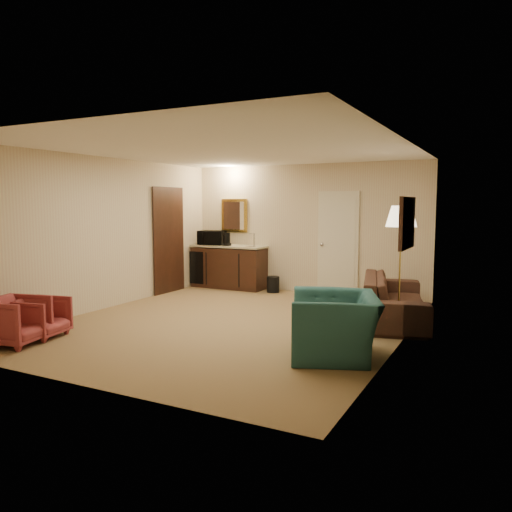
{
  "coord_description": "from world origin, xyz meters",
  "views": [
    {
      "loc": [
        3.7,
        -6.49,
        1.81
      ],
      "look_at": [
        0.14,
        0.5,
        0.98
      ],
      "focal_mm": 35.0,
      "sensor_mm": 36.0,
      "label": 1
    }
  ],
  "objects": [
    {
      "name": "rose_chair_far",
      "position": [
        -1.9,
        -2.31,
        0.34
      ],
      "size": [
        0.76,
        0.79,
        0.69
      ],
      "primitive_type": "imported",
      "rotation": [
        0.0,
        0.0,
        1.8
      ],
      "color": "maroon",
      "rests_on": "ground"
    },
    {
      "name": "ground",
      "position": [
        0.0,
        0.0,
        0.0
      ],
      "size": [
        6.0,
        6.0,
        0.0
      ],
      "primitive_type": "plane",
      "color": "olive",
      "rests_on": "ground"
    },
    {
      "name": "room_walls",
      "position": [
        -0.1,
        0.77,
        1.72
      ],
      "size": [
        5.02,
        6.01,
        2.61
      ],
      "color": "beige",
      "rests_on": "ground"
    },
    {
      "name": "sofa",
      "position": [
        2.15,
        1.3,
        0.46
      ],
      "size": [
        1.21,
        2.44,
        0.92
      ],
      "primitive_type": "imported",
      "rotation": [
        0.0,
        0.0,
        1.81
      ],
      "color": "black",
      "rests_on": "ground"
    },
    {
      "name": "coffee_maker",
      "position": [
        -1.63,
        2.6,
        1.06
      ],
      "size": [
        0.16,
        0.16,
        0.28
      ],
      "primitive_type": "cylinder",
      "rotation": [
        0.0,
        0.0,
        -0.1
      ],
      "color": "black",
      "rests_on": "wetbar_cabinet"
    },
    {
      "name": "wetbar_cabinet",
      "position": [
        -1.65,
        2.72,
        0.46
      ],
      "size": [
        1.64,
        0.58,
        0.92
      ],
      "primitive_type": "cube",
      "color": "#341910",
      "rests_on": "ground"
    },
    {
      "name": "microwave",
      "position": [
        -2.03,
        2.66,
        1.11
      ],
      "size": [
        0.61,
        0.41,
        0.38
      ],
      "primitive_type": "imported",
      "rotation": [
        0.0,
        0.0,
        0.19
      ],
      "color": "black",
      "rests_on": "wetbar_cabinet"
    },
    {
      "name": "rose_chair_near",
      "position": [
        -1.9,
        -1.91,
        0.3
      ],
      "size": [
        0.64,
        0.67,
        0.6
      ],
      "primitive_type": "imported",
      "rotation": [
        0.0,
        0.0,
        1.75
      ],
      "color": "maroon",
      "rests_on": "ground"
    },
    {
      "name": "coffee_table",
      "position": [
        1.8,
        -0.68,
        0.22
      ],
      "size": [
        0.82,
        0.6,
        0.44
      ],
      "primitive_type": "cube",
      "rotation": [
        0.0,
        0.0,
        0.11
      ],
      "color": "black",
      "rests_on": "ground"
    },
    {
      "name": "teal_armchair",
      "position": [
        1.9,
        -0.9,
        0.5
      ],
      "size": [
        1.1,
        1.33,
        0.99
      ],
      "primitive_type": "imported",
      "rotation": [
        0.0,
        0.0,
        -1.2
      ],
      "color": "#20504D",
      "rests_on": "ground"
    },
    {
      "name": "waste_bin",
      "position": [
        -0.57,
        2.65,
        0.16
      ],
      "size": [
        0.31,
        0.31,
        0.33
      ],
      "primitive_type": "cylinder",
      "rotation": [
        0.0,
        0.0,
        -0.22
      ],
      "color": "black",
      "rests_on": "ground"
    },
    {
      "name": "floor_lamp",
      "position": [
        2.2,
        1.4,
        0.89
      ],
      "size": [
        0.51,
        0.51,
        1.79
      ],
      "primitive_type": "cube",
      "rotation": [
        0.0,
        0.0,
        -0.09
      ],
      "color": "#AD9239",
      "rests_on": "ground"
    }
  ]
}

